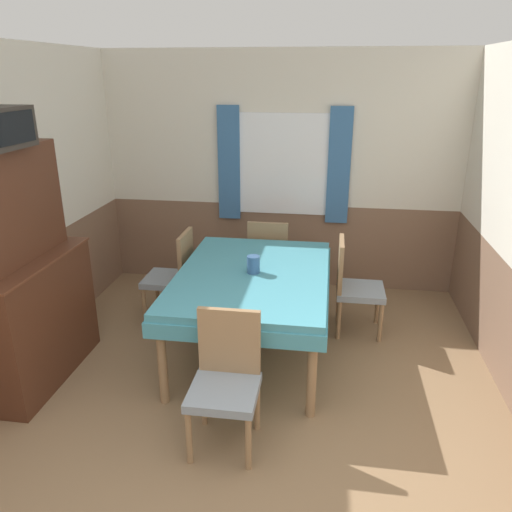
# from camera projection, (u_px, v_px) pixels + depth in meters

# --- Properties ---
(wall_back) EXTENTS (4.31, 0.09, 2.60)m
(wall_back) POSITION_uv_depth(u_px,v_px,m) (280.00, 173.00, 5.53)
(wall_back) COLOR silver
(wall_back) RESTS_ON ground_plane
(wall_left) EXTENTS (0.05, 4.07, 2.60)m
(wall_left) POSITION_uv_depth(u_px,v_px,m) (17.00, 210.00, 4.08)
(wall_left) COLOR silver
(wall_left) RESTS_ON ground_plane
(dining_table) EXTENTS (1.29, 1.81, 0.77)m
(dining_table) POSITION_uv_depth(u_px,v_px,m) (253.00, 283.00, 4.25)
(dining_table) COLOR teal
(dining_table) RESTS_ON ground_plane
(chair_left_far) EXTENTS (0.44, 0.44, 0.91)m
(chair_left_far) POSITION_uv_depth(u_px,v_px,m) (174.00, 273.00, 4.94)
(chair_left_far) COLOR #93704C
(chair_left_far) RESTS_ON ground_plane
(chair_right_far) EXTENTS (0.44, 0.44, 0.91)m
(chair_right_far) POSITION_uv_depth(u_px,v_px,m) (353.00, 284.00, 4.69)
(chair_right_far) COLOR #93704C
(chair_right_far) RESTS_ON ground_plane
(chair_head_window) EXTENTS (0.44, 0.44, 0.91)m
(chair_head_window) POSITION_uv_depth(u_px,v_px,m) (269.00, 257.00, 5.36)
(chair_head_window) COLOR #93704C
(chair_head_window) RESTS_ON ground_plane
(chair_head_near) EXTENTS (0.44, 0.44, 0.91)m
(chair_head_near) POSITION_uv_depth(u_px,v_px,m) (226.00, 377.00, 3.26)
(chair_head_near) COLOR #93704C
(chair_head_near) RESTS_ON ground_plane
(sideboard) EXTENTS (0.46, 1.19, 1.86)m
(sideboard) POSITION_uv_depth(u_px,v_px,m) (27.00, 288.00, 3.87)
(sideboard) COLOR #4C2819
(sideboard) RESTS_ON ground_plane
(vase) EXTENTS (0.11, 0.11, 0.15)m
(vase) POSITION_uv_depth(u_px,v_px,m) (253.00, 264.00, 4.18)
(vase) COLOR #335684
(vase) RESTS_ON dining_table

